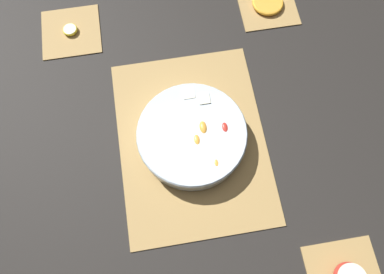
{
  "coord_description": "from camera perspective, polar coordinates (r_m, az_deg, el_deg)",
  "views": [
    {
      "loc": [
        -0.29,
        0.05,
        0.85
      ],
      "look_at": [
        0.0,
        0.0,
        0.03
      ],
      "focal_mm": 35.0,
      "sensor_mm": 36.0,
      "label": 1
    }
  ],
  "objects": [
    {
      "name": "fruit_salad_bowl",
      "position": [
        0.87,
        0.07,
        0.25
      ],
      "size": [
        0.25,
        0.25,
        0.06
      ],
      "color": "silver",
      "rests_on": "bamboo_mat_center"
    },
    {
      "name": "bamboo_mat_center",
      "position": [
        0.9,
        0.0,
        -0.52
      ],
      "size": [
        0.46,
        0.35,
        0.01
      ],
      "color": "#A8844C",
      "rests_on": "ground_plane"
    },
    {
      "name": "coaster_mat_near_right",
      "position": [
        1.11,
        11.4,
        19.17
      ],
      "size": [
        0.15,
        0.15,
        0.01
      ],
      "color": "#A8844C",
      "rests_on": "ground_plane"
    },
    {
      "name": "ground_plane",
      "position": [
        0.9,
        0.0,
        -0.59
      ],
      "size": [
        6.0,
        6.0,
        0.0
      ],
      "primitive_type": "plane",
      "color": "black"
    },
    {
      "name": "coaster_mat_far_right",
      "position": [
        1.09,
        -17.96,
        15.05
      ],
      "size": [
        0.15,
        0.15,
        0.01
      ],
      "color": "#A8844C",
      "rests_on": "ground_plane"
    },
    {
      "name": "orange_slice_whole",
      "position": [
        1.11,
        11.48,
        19.43
      ],
      "size": [
        0.09,
        0.09,
        0.01
      ],
      "color": "#F9A338",
      "rests_on": "coaster_mat_near_right"
    },
    {
      "name": "banana_coin_single",
      "position": [
        1.09,
        -18.08,
        15.27
      ],
      "size": [
        0.04,
        0.04,
        0.01
      ],
      "color": "#F4EABC",
      "rests_on": "coaster_mat_far_right"
    }
  ]
}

